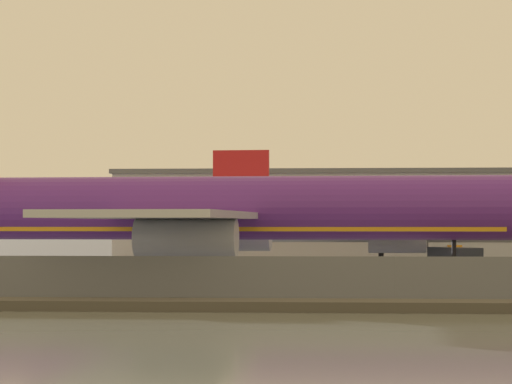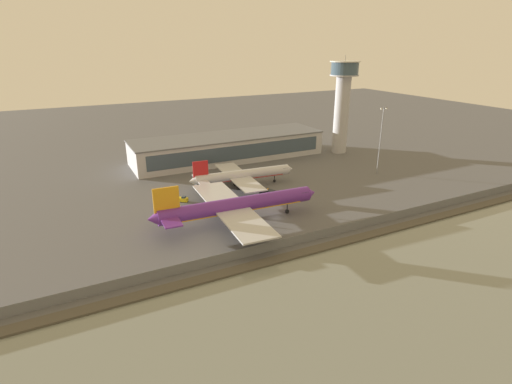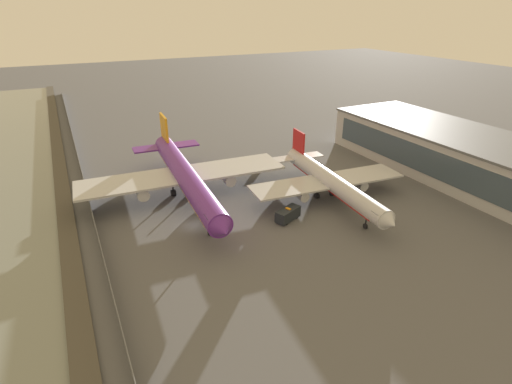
{
  "view_description": "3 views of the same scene",
  "coord_description": "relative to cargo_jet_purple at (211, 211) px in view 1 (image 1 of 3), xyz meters",
  "views": [
    {
      "loc": [
        -2.53,
        -78.03,
        4.13
      ],
      "look_at": [
        -8.61,
        4.2,
        6.29
      ],
      "focal_mm": 85.0,
      "sensor_mm": 36.0,
      "label": 1
    },
    {
      "loc": [
        -51.39,
        -89.16,
        46.57
      ],
      "look_at": [
        -2.19,
        8.16,
        5.47
      ],
      "focal_mm": 28.0,
      "sensor_mm": 36.0,
      "label": 2
    },
    {
      "loc": [
        61.13,
        -17.52,
        35.82
      ],
      "look_at": [
        -2.25,
        13.67,
        2.85
      ],
      "focal_mm": 28.0,
      "sensor_mm": 36.0,
      "label": 3
    }
  ],
  "objects": [
    {
      "name": "shoreline_seawall",
      "position": [
        11.45,
        -22.79,
        -4.73
      ],
      "size": [
        320.0,
        3.0,
        0.5
      ],
      "color": "#474238",
      "rests_on": "ground"
    },
    {
      "name": "ground_plane",
      "position": [
        11.45,
        -2.29,
        -4.98
      ],
      "size": [
        500.0,
        500.0,
        0.0
      ],
      "primitive_type": "plane",
      "color": "#565659"
    },
    {
      "name": "baggage_tug",
      "position": [
        -8.36,
        21.46,
        -4.18
      ],
      "size": [
        3.47,
        3.31,
        1.8
      ],
      "color": "yellow",
      "rests_on": "ground"
    },
    {
      "name": "cargo_jet_purple",
      "position": [
        0.0,
        0.0,
        0.0
      ],
      "size": [
        48.63,
        42.14,
        13.07
      ],
      "color": "#602889",
      "rests_on": "ground"
    },
    {
      "name": "passenger_jet_silver",
      "position": [
        13.8,
        25.66,
        -0.89
      ],
      "size": [
        37.78,
        32.63,
        10.74
      ],
      "color": "silver",
      "rests_on": "ground"
    },
    {
      "name": "ops_van",
      "position": [
        17.39,
        13.78,
        -3.71
      ],
      "size": [
        3.95,
        5.61,
        2.48
      ],
      "color": "#1E2328",
      "rests_on": "ground"
    },
    {
      "name": "perimeter_fence",
      "position": [
        11.45,
        -18.29,
        -3.76
      ],
      "size": [
        280.0,
        0.1,
        2.46
      ],
      "color": "slate",
      "rests_on": "ground"
    },
    {
      "name": "terminal_building",
      "position": [
        23.78,
        60.02,
        0.06
      ],
      "size": [
        80.8,
        22.02,
        10.07
      ],
      "color": "#B2B2B7",
      "rests_on": "ground"
    }
  ]
}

